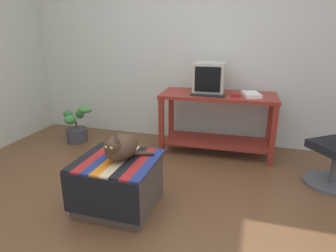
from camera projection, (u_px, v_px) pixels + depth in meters
name	position (u px, v px, depth m)	size (l,w,h in m)	color
ground_plane	(138.00, 217.00, 2.47)	(14.00, 14.00, 0.00)	brown
back_wall	(193.00, 47.00, 3.92)	(8.00, 0.10, 2.60)	silver
desk	(217.00, 113.00, 3.64)	(1.42, 0.66, 0.77)	maroon
tv_monitor	(209.00, 78.00, 3.57)	(0.38, 0.40, 0.37)	#BCB7A8
keyboard	(208.00, 95.00, 3.46)	(0.40, 0.15, 0.02)	black
book	(251.00, 95.00, 3.43)	(0.18, 0.29, 0.04)	white
ottoman_with_blanket	(118.00, 183.00, 2.57)	(0.67, 0.66, 0.45)	#4C4238
cat	(120.00, 147.00, 2.47)	(0.39, 0.39, 0.28)	#473323
potted_plant	(77.00, 128.00, 4.10)	(0.44, 0.38, 0.52)	#3D3D42
stapler	(236.00, 95.00, 3.38)	(0.04, 0.11, 0.04)	#A31E1E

